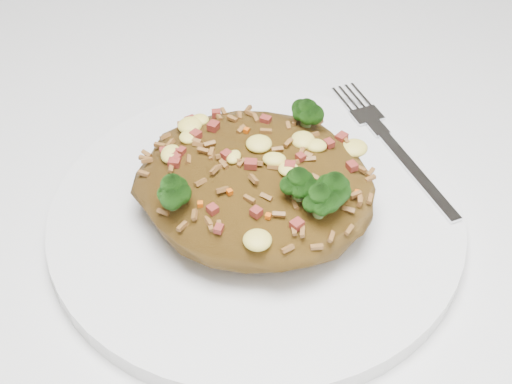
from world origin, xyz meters
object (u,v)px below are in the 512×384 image
at_px(dining_table, 172,305).
at_px(plate, 256,216).
at_px(fried_rice, 257,176).
at_px(fork, 399,153).

relative_size(dining_table, plate, 4.38).
height_order(dining_table, plate, plate).
height_order(fried_rice, fork, fried_rice).
relative_size(plate, fried_rice, 1.76).
distance_m(dining_table, plate, 0.12).
distance_m(plate, fried_rice, 0.04).
xyz_separation_m(plate, fork, (0.08, 0.09, 0.01)).
bearing_deg(fork, dining_table, -94.23).
height_order(plate, fork, fork).
relative_size(dining_table, fried_rice, 7.72).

